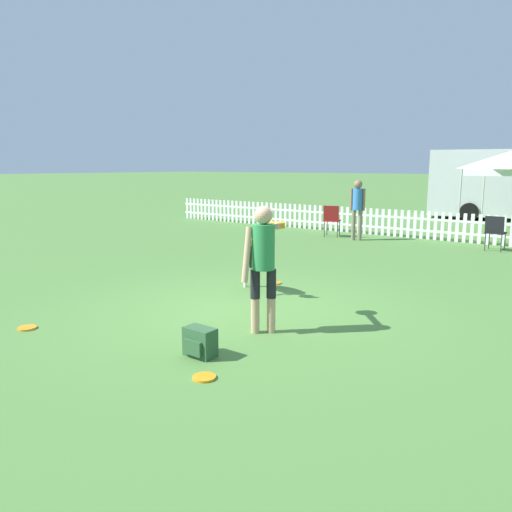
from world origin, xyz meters
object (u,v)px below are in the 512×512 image
Objects in this scene: frisbee_near_handler at (274,283)px; backpack_on_grass at (200,342)px; handler_person at (264,254)px; frisbee_midfield at (204,377)px; leaping_dog at (252,257)px; folding_chair_center at (495,230)px; frisbee_near_dog at (27,328)px; spectator_standing at (357,204)px; equipment_trailer at (486,183)px; folding_chair_blue_left at (332,218)px.

frisbee_near_handler is 3.55m from backpack_on_grass.
handler_person is 1.83m from frisbee_midfield.
leaping_dog is (-1.34, 1.49, -0.40)m from handler_person.
folding_chair_center is at bearing 42.08° from handler_person.
spectator_standing reaches higher than frisbee_near_dog.
handler_person is 0.95× the size of spectator_standing.
leaping_dog is 3.50m from frisbee_midfield.
frisbee_near_handler is 0.05× the size of equipment_trailer.
leaping_dog is at bearing -103.88° from equipment_trailer.
backpack_on_grass is 9.41m from folding_chair_center.
backpack_on_grass reaches higher than frisbee_near_dog.
backpack_on_grass is 9.34m from spectator_standing.
equipment_trailer is at bearing 94.86° from frisbee_midfield.
frisbee_near_dog is 0.65× the size of backpack_on_grass.
frisbee_midfield is 0.14× the size of spectator_standing.
leaping_dog is 2.92m from backpack_on_grass.
frisbee_near_dog is at bearing -107.38° from equipment_trailer.
spectator_standing is 8.34m from equipment_trailer.
frisbee_midfield is (2.85, 0.26, 0.00)m from frisbee_near_dog.
frisbee_near_handler is at bearing 74.51° from frisbee_near_dog.
equipment_trailer is (-1.12, 16.06, 0.40)m from handler_person.
frisbee_midfield is at bearing -42.48° from backpack_on_grass.
frisbee_near_dog is 17.93m from equipment_trailer.
folding_chair_center is (2.27, 6.76, -0.08)m from leaping_dog.
folding_chair_blue_left is 4.36m from folding_chair_center.
frisbee_midfield is (0.38, -1.50, -0.98)m from handler_person.
frisbee_near_handler is 0.25× the size of folding_chair_blue_left.
handler_person is at bearing 86.63° from backpack_on_grass.
frisbee_near_dog is (-1.10, -3.96, 0.00)m from frisbee_near_handler.
frisbee_near_dog is 2.51m from backpack_on_grass.
leaping_dog is 0.20× the size of equipment_trailer.
frisbee_near_handler is 0.14× the size of spectator_standing.
frisbee_midfield is at bearing 86.91° from spectator_standing.
folding_chair_center reaches higher than frisbee_near_dog.
folding_chair_center reaches higher than frisbee_midfield.
leaping_dog is 4.26× the size of frisbee_near_handler.
spectator_standing is (-1.22, 6.37, 0.42)m from leaping_dog.
equipment_trailer reaches higher than backpack_on_grass.
frisbee_near_handler is at bearing -104.10° from equipment_trailer.
frisbee_near_dog is 0.25× the size of folding_chair_blue_left.
folding_chair_blue_left is (-3.36, 9.11, 0.40)m from backpack_on_grass.
spectator_standing reaches higher than handler_person.
folding_chair_blue_left reaches higher than frisbee_near_handler.
folding_chair_center is at bearing -150.02° from leaping_dog.
spectator_standing is at bearing 152.63° from folding_chair_blue_left.
leaping_dog is at bearing 72.66° from folding_chair_center.
equipment_trailer reaches higher than frisbee_near_handler.
frisbee_near_handler is (-0.04, 0.71, -0.58)m from leaping_dog.
folding_chair_center reaches higher than backpack_on_grass.
leaping_dog is 4.26× the size of frisbee_midfield.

